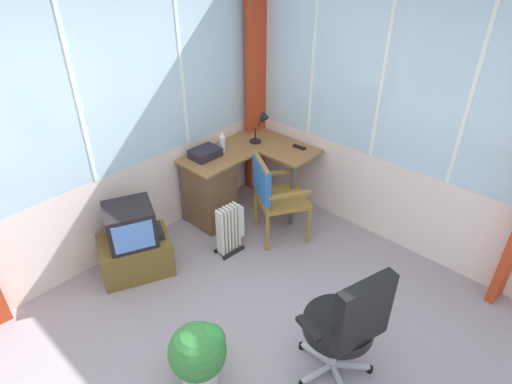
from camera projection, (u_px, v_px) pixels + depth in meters
name	position (u px, v px, depth m)	size (l,w,h in m)	color
ground	(253.00, 374.00, 3.21)	(5.23, 4.87, 0.06)	gray
north_window_panel	(82.00, 128.00, 3.58)	(4.23, 0.07, 2.77)	silver
east_window_panel	(419.00, 117.00, 3.77)	(0.07, 3.87, 2.77)	silver
curtain_corner	(257.00, 81.00, 4.77)	(0.30, 0.07, 2.67)	#B4391B
desk	(216.00, 187.00, 4.62)	(1.26, 1.00, 0.75)	#956438
desk_lamp	(263.00, 123.00, 4.68)	(0.22, 0.19, 0.34)	black
tv_remote	(299.00, 147.00, 4.65)	(0.04, 0.15, 0.02)	black
spray_bottle	(222.00, 142.00, 4.55)	(0.06, 0.06, 0.22)	silver
paper_tray	(205.00, 153.00, 4.46)	(0.30, 0.23, 0.09)	#27202A
wooden_armchair	(271.00, 190.00, 4.27)	(0.66, 0.66, 0.90)	olive
office_chair	(348.00, 322.00, 2.84)	(0.63, 0.58, 1.04)	#B7B7BF
tv_on_stand	(134.00, 244.00, 3.95)	(0.76, 0.67, 0.73)	brown
space_heater	(231.00, 228.00, 4.24)	(0.31, 0.19, 0.53)	silver
potted_plant	(199.00, 353.00, 2.99)	(0.41, 0.41, 0.52)	beige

